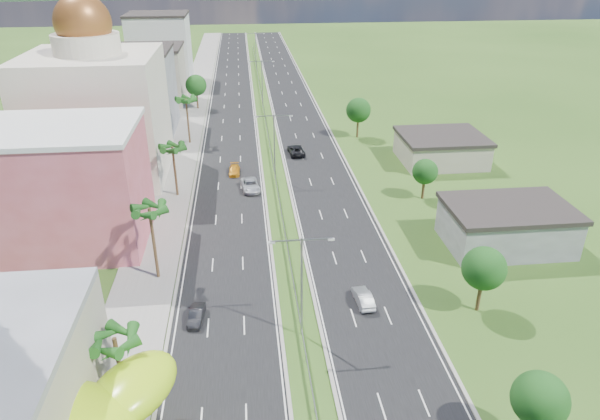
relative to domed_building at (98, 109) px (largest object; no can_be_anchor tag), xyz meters
name	(u,v)px	position (x,y,z in m)	size (l,w,h in m)	color
ground	(315,412)	(28.00, -55.00, -11.35)	(500.00, 500.00, 0.00)	#2D5119
road_left	(232,113)	(20.50, 35.00, -11.33)	(11.00, 260.00, 0.04)	black
road_right	(296,111)	(35.50, 35.00, -11.33)	(11.00, 260.00, 0.04)	black
sidewalk_left	(190,114)	(11.00, 35.00, -11.29)	(7.00, 260.00, 0.12)	gray
median_guardrail	(268,134)	(28.00, 16.99, -10.74)	(0.10, 216.06, 0.76)	gray
streetlight_median_b	(302,277)	(28.00, -45.00, -4.61)	(6.04, 0.25, 11.00)	gray
streetlight_median_c	(274,140)	(28.00, -5.00, -4.61)	(6.04, 0.25, 11.00)	gray
streetlight_median_d	(262,79)	(28.00, 40.00, -4.61)	(6.04, 0.25, 11.00)	gray
streetlight_median_e	(256,47)	(28.00, 85.00, -4.61)	(6.04, 0.25, 11.00)	gray
pink_shophouse	(60,189)	(0.00, -23.00, -3.85)	(20.00, 15.00, 15.00)	#C55157
domed_building	(98,109)	(0.00, 0.00, 0.00)	(20.00, 20.00, 28.70)	beige
midrise_grey	(133,92)	(1.00, 25.00, -3.35)	(16.00, 15.00, 16.00)	slate
midrise_beige	(150,76)	(1.00, 47.00, -4.85)	(16.00, 15.00, 13.00)	#A89F8A
midrise_white	(160,49)	(1.00, 70.00, -2.35)	(16.00, 15.00, 18.00)	silver
shed_near	(506,228)	(56.00, -30.00, -8.85)	(15.00, 10.00, 5.00)	slate
shed_far	(441,150)	(58.00, 0.00, -9.15)	(14.00, 12.00, 4.40)	#A89F8A
palm_tree_b	(115,343)	(12.50, -53.00, -4.29)	(3.60, 3.60, 8.10)	#47301C
palm_tree_c	(150,212)	(12.50, -33.00, -2.85)	(3.60, 3.60, 9.60)	#47301C
palm_tree_d	(173,150)	(12.50, -10.00, -3.81)	(3.60, 3.60, 8.60)	#47301C
palm_tree_e	(186,101)	(12.50, 15.00, -3.05)	(3.60, 3.60, 9.40)	#47301C
leafy_tree_lfar	(196,85)	(12.50, 40.00, -5.78)	(4.90, 4.90, 8.05)	#47301C
leafy_tree_ra	(540,400)	(44.00, -60.00, -6.58)	(4.20, 4.20, 6.90)	#47301C
leafy_tree_rb	(484,269)	(47.00, -43.00, -6.18)	(4.55, 4.55, 7.47)	#47301C
leafy_tree_rc	(425,172)	(50.00, -15.00, -6.98)	(3.85, 3.85, 6.33)	#47301C
leafy_tree_rd	(358,110)	(46.00, 15.00, -5.78)	(4.90, 4.90, 8.05)	#47301C
car_dark_left	(196,315)	(17.48, -41.65, -10.67)	(1.36, 3.89, 1.28)	black
car_silver_mid_left	(250,185)	(23.80, -9.05, -10.53)	(2.59, 5.62, 1.56)	#B2B5BA
car_yellow_far_left	(234,170)	(21.27, -1.96, -10.68)	(1.79, 4.39, 1.27)	orange
car_silver_right	(363,298)	(35.19, -40.59, -10.59)	(1.53, 4.39, 1.45)	#A1A4A8
car_dark_far_right	(296,150)	(32.65, 6.36, -10.51)	(2.66, 5.77, 1.60)	black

